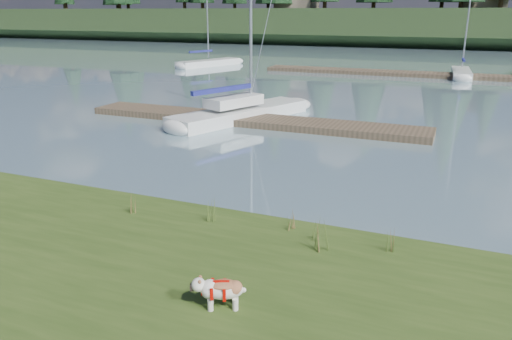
% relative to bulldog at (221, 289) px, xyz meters
% --- Properties ---
extents(ground, '(200.00, 200.00, 0.00)m').
position_rel_bulldog_xyz_m(ground, '(-1.69, 35.30, -0.67)').
color(ground, '#7E9CA9').
rests_on(ground, ground).
extents(bank, '(60.00, 9.00, 0.35)m').
position_rel_bulldog_xyz_m(bank, '(-1.69, -0.70, -0.50)').
color(bank, '#344819').
rests_on(bank, ground).
extents(ridge, '(200.00, 20.00, 5.00)m').
position_rel_bulldog_xyz_m(ridge, '(-1.69, 78.30, 1.83)').
color(ridge, black).
rests_on(ridge, ground).
extents(bulldog, '(0.87, 0.60, 0.52)m').
position_rel_bulldog_xyz_m(bulldog, '(0.00, 0.00, 0.00)').
color(bulldog, silver).
rests_on(bulldog, bank).
extents(sailboat_main, '(4.75, 8.65, 12.44)m').
position_rel_bulldog_xyz_m(sailboat_main, '(-6.15, 15.39, -0.25)').
color(sailboat_main, silver).
rests_on(sailboat_main, ground).
extents(dock_near, '(16.00, 2.00, 0.30)m').
position_rel_bulldog_xyz_m(dock_near, '(-5.69, 14.30, -0.52)').
color(dock_near, '#4C3D2C').
rests_on(dock_near, ground).
extents(dock_far, '(26.00, 2.20, 0.30)m').
position_rel_bulldog_xyz_m(dock_far, '(0.31, 35.30, -0.52)').
color(dock_far, '#4C3D2C').
rests_on(dock_far, ground).
extents(sailboat_bg_0, '(4.12, 7.66, 11.11)m').
position_rel_bulldog_xyz_m(sailboat_bg_0, '(-18.84, 36.21, -0.35)').
color(sailboat_bg_0, silver).
rests_on(sailboat_bg_0, ground).
extents(sailboat_bg_2, '(1.70, 6.61, 9.99)m').
position_rel_bulldog_xyz_m(sailboat_bg_2, '(2.75, 36.56, -0.34)').
color(sailboat_bg_2, silver).
rests_on(sailboat_bg_2, ground).
extents(weed_0, '(0.17, 0.14, 0.58)m').
position_rel_bulldog_xyz_m(weed_0, '(-1.76, 3.01, -0.08)').
color(weed_0, '#475B23').
rests_on(weed_0, bank).
extents(weed_1, '(0.17, 0.14, 0.49)m').
position_rel_bulldog_xyz_m(weed_1, '(0.08, 3.27, -0.12)').
color(weed_1, '#475B23').
rests_on(weed_1, bank).
extents(weed_2, '(0.17, 0.14, 0.72)m').
position_rel_bulldog_xyz_m(weed_2, '(0.92, 2.51, -0.02)').
color(weed_2, '#475B23').
rests_on(weed_2, bank).
extents(weed_3, '(0.17, 0.14, 0.52)m').
position_rel_bulldog_xyz_m(weed_3, '(-3.69, 2.68, -0.10)').
color(weed_3, '#475B23').
rests_on(weed_3, bank).
extents(weed_4, '(0.17, 0.14, 0.41)m').
position_rel_bulldog_xyz_m(weed_4, '(0.66, 2.95, -0.15)').
color(weed_4, '#475B23').
rests_on(weed_4, bank).
extents(weed_5, '(0.17, 0.14, 0.53)m').
position_rel_bulldog_xyz_m(weed_5, '(2.25, 3.01, -0.10)').
color(weed_5, '#475B23').
rests_on(weed_5, bank).
extents(mud_lip, '(60.00, 0.50, 0.14)m').
position_rel_bulldog_xyz_m(mud_lip, '(-1.69, 3.70, -0.60)').
color(mud_lip, '#33281C').
rests_on(mud_lip, ground).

